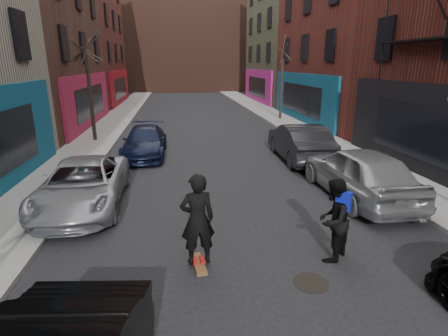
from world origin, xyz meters
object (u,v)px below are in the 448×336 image
object	(u,v)px
parked_right_end	(299,142)
pedestrian	(333,220)
tree_left_far	(89,79)
manhole	(311,283)
tree_right_far	(282,73)
skateboarder	(197,220)
parked_left_far	(83,184)
parked_right_far	(359,172)
parked_left_end	(145,142)
skateboard	(199,264)

from	to	relation	value
parked_right_end	pedestrian	distance (m)	8.41
tree_left_far	manhole	xyz separation A→B (m)	(7.00, -14.12, -3.37)
parked_right_end	tree_left_far	bearing A→B (deg)	-25.41
tree_right_far	pedestrian	xyz separation A→B (m)	(-4.65, -19.30, -2.59)
tree_right_far	skateboarder	distance (m)	20.79
parked_left_far	skateboarder	world-z (taller)	skateboarder
tree_left_far	pedestrian	bearing A→B (deg)	-59.75
tree_right_far	parked_left_far	xyz separation A→B (m)	(-10.78, -15.41, -2.83)
pedestrian	tree_right_far	bearing A→B (deg)	-147.17
tree_right_far	pedestrian	distance (m)	20.02
tree_left_far	parked_right_far	distance (m)	14.42
parked_left_end	parked_right_end	xyz separation A→B (m)	(6.90, -1.69, 0.15)
parked_left_far	parked_right_end	world-z (taller)	parked_right_end
parked_right_far	parked_left_end	bearing A→B (deg)	-42.36
skateboarder	pedestrian	distance (m)	2.94
parked_left_end	parked_right_far	size ratio (longest dim) A/B	0.92
tree_left_far	parked_left_end	xyz separation A→B (m)	(3.00, -3.47, -2.71)
manhole	tree_left_far	bearing A→B (deg)	116.36
parked_left_end	manhole	size ratio (longest dim) A/B	6.59
tree_right_far	parked_right_far	bearing A→B (deg)	-97.89
parked_right_end	skateboarder	world-z (taller)	skateboarder
parked_left_far	pedestrian	distance (m)	7.26
pedestrian	skateboard	bearing A→B (deg)	-45.45
parked_right_far	parked_right_end	bearing A→B (deg)	-87.09
tree_right_far	parked_right_far	size ratio (longest dim) A/B	1.36
tree_right_far	skateboarder	size ratio (longest dim) A/B	3.41
skateboarder	manhole	xyz separation A→B (m)	(2.17, -0.92, -1.09)
parked_left_end	pedestrian	world-z (taller)	pedestrian
tree_left_far	parked_right_far	xyz separation A→B (m)	(10.20, -9.88, -2.53)
pedestrian	manhole	xyz separation A→B (m)	(-0.76, -0.82, -0.94)
parked_left_end	parked_right_far	xyz separation A→B (m)	(7.20, -6.41, 0.19)
parked_right_end	parked_left_end	bearing A→B (deg)	-11.67
tree_left_far	parked_left_far	distance (m)	9.92
parked_left_far	parked_right_far	bearing A→B (deg)	-4.36
parked_right_far	skateboarder	size ratio (longest dim) A/B	2.52
parked_left_far	pedestrian	bearing A→B (deg)	-33.58
tree_left_far	manhole	distance (m)	16.11
parked_right_far	manhole	distance (m)	5.38
skateboard	pedestrian	xyz separation A→B (m)	(2.93, -0.09, 0.89)
tree_left_far	parked_right_far	size ratio (longest dim) A/B	1.30
parked_left_end	manhole	world-z (taller)	parked_left_end
parked_right_end	manhole	world-z (taller)	parked_right_end
tree_right_far	parked_left_far	size ratio (longest dim) A/B	1.36
manhole	pedestrian	bearing A→B (deg)	47.33
tree_left_far	skateboarder	bearing A→B (deg)	-69.93
manhole	tree_right_far	bearing A→B (deg)	74.97
skateboard	skateboarder	bearing A→B (deg)	0.00
parked_left_far	skateboard	distance (m)	5.00
parked_left_end	skateboarder	world-z (taller)	skateboarder
tree_right_far	manhole	bearing A→B (deg)	-105.03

